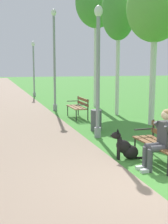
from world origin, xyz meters
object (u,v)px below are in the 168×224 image
at_px(lamp_post_near, 98,71).
at_px(birch_tree_third, 155,9).
at_px(lamp_post_mid, 54,59).
at_px(park_bench_mid, 79,106).
at_px(dog_black, 126,148).
at_px(person_seated_on_near_bench, 162,137).
at_px(birch_tree_fifth, 96,4).
at_px(lamp_post_far, 34,68).
at_px(birch_tree_fourth, 119,13).
at_px(park_bench_near, 162,141).
at_px(litter_bin, 96,120).

relative_size(lamp_post_near, birch_tree_third, 0.72).
relative_size(lamp_post_mid, birch_tree_third, 0.90).
height_order(park_bench_mid, dog_black, park_bench_mid).
relative_size(person_seated_on_near_bench, birch_tree_fifth, 0.19).
relative_size(park_bench_mid, lamp_post_far, 0.39).
height_order(person_seated_on_near_bench, lamp_post_near, lamp_post_near).
bearing_deg(park_bench_mid, birch_tree_fourth, 6.10).
bearing_deg(birch_tree_third, lamp_post_mid, 120.05).
xyz_separation_m(park_bench_mid, lamp_post_far, (-0.56, 9.49, 1.50)).
height_order(park_bench_mid, lamp_post_mid, lamp_post_mid).
bearing_deg(dog_black, birch_tree_fourth, 68.19).
bearing_deg(lamp_post_mid, birch_tree_fourth, -42.65).
bearing_deg(lamp_post_mid, dog_black, -89.84).
bearing_deg(birch_tree_fifth, park_bench_near, -100.63).
bearing_deg(birch_tree_third, park_bench_near, -117.35).
bearing_deg(person_seated_on_near_bench, park_bench_near, 54.13).
bearing_deg(park_bench_near, lamp_post_near, 101.14).
xyz_separation_m(person_seated_on_near_bench, litter_bin, (-0.05, 3.83, -0.33)).
distance_m(lamp_post_far, litter_bin, 12.17).
xyz_separation_m(birch_tree_third, birch_tree_fifth, (-0.31, 5.18, 1.19)).
bearing_deg(person_seated_on_near_bench, lamp_post_far, 91.71).
relative_size(park_bench_mid, person_seated_on_near_bench, 1.20).
height_order(park_bench_near, person_seated_on_near_bench, person_seated_on_near_bench).
bearing_deg(park_bench_mid, birch_tree_third, -46.23).
bearing_deg(park_bench_near, litter_bin, 94.13).
bearing_deg(birch_tree_fourth, birch_tree_fifth, 90.01).
bearing_deg(birch_tree_fifth, park_bench_mid, -121.54).
distance_m(birch_tree_third, litter_bin, 4.38).
relative_size(park_bench_near, lamp_post_far, 0.39).
relative_size(dog_black, lamp_post_far, 0.21).
distance_m(park_bench_near, person_seated_on_near_bench, 0.39).
bearing_deg(lamp_post_near, dog_black, -92.26).
relative_size(person_seated_on_near_bench, lamp_post_far, 0.32).
bearing_deg(person_seated_on_near_bench, lamp_post_mid, 92.78).
height_order(birch_tree_third, birch_tree_fourth, birch_tree_fourth).
height_order(person_seated_on_near_bench, lamp_post_far, lamp_post_far).
bearing_deg(park_bench_mid, litter_bin, -93.10).
bearing_deg(person_seated_on_near_bench, dog_black, 116.53).
height_order(lamp_post_far, birch_tree_fifth, birch_tree_fifth).
relative_size(park_bench_near, lamp_post_near, 0.39).
height_order(person_seated_on_near_bench, litter_bin, person_seated_on_near_bench).
xyz_separation_m(dog_black, birch_tree_third, (2.62, 3.36, 3.82)).
bearing_deg(park_bench_near, lamp_post_far, 92.50).
relative_size(birch_tree_third, birch_tree_fourth, 0.94).
bearing_deg(lamp_post_far, birch_tree_third, -77.06).
height_order(dog_black, lamp_post_mid, lamp_post_mid).
bearing_deg(lamp_post_near, birch_tree_fifth, 70.82).
distance_m(lamp_post_mid, birch_tree_fourth, 3.70).
xyz_separation_m(dog_black, birch_tree_fifth, (2.31, 8.55, 5.01)).
distance_m(birch_tree_fifth, litter_bin, 7.65).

